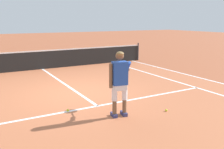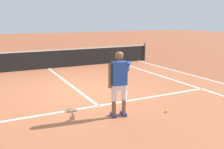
% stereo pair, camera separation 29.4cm
% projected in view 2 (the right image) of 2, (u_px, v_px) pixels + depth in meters
% --- Properties ---
extents(ground_plane, '(80.00, 80.00, 0.00)m').
position_uv_depth(ground_plane, '(80.00, 92.00, 8.77)').
color(ground_plane, '#9E5133').
extents(court_inner_surface, '(10.98, 11.13, 0.00)m').
position_uv_depth(court_inner_surface, '(86.00, 96.00, 8.26)').
color(court_inner_surface, '#B2603D').
rests_on(court_inner_surface, ground).
extents(line_service, '(8.23, 0.10, 0.01)m').
position_uv_depth(line_service, '(98.00, 106.00, 7.36)').
color(line_service, white).
rests_on(line_service, ground).
extents(line_centre_service, '(0.10, 6.40, 0.01)m').
position_uv_depth(line_centre_service, '(67.00, 82.00, 10.15)').
color(line_centre_service, white).
rests_on(line_centre_service, ground).
extents(line_singles_right, '(0.10, 10.73, 0.01)m').
position_uv_depth(line_singles_right, '(181.00, 83.00, 10.07)').
color(line_singles_right, white).
rests_on(line_singles_right, ground).
extents(line_doubles_right, '(0.10, 10.73, 0.01)m').
position_uv_depth(line_doubles_right, '(206.00, 79.00, 10.67)').
color(line_doubles_right, white).
rests_on(line_doubles_right, ground).
extents(tennis_net, '(11.96, 0.08, 1.07)m').
position_uv_depth(tennis_net, '(48.00, 59.00, 12.84)').
color(tennis_net, '#333338').
rests_on(tennis_net, ground).
extents(tennis_player, '(0.77, 1.08, 1.71)m').
position_uv_depth(tennis_player, '(119.00, 80.00, 6.38)').
color(tennis_player, navy).
rests_on(tennis_player, ground).
extents(tennis_ball_near_feet, '(0.07, 0.07, 0.07)m').
position_uv_depth(tennis_ball_near_feet, '(68.00, 110.00, 6.97)').
color(tennis_ball_near_feet, '#CCE02D').
rests_on(tennis_ball_near_feet, ground).
extents(tennis_ball_by_baseline, '(0.07, 0.07, 0.07)m').
position_uv_depth(tennis_ball_by_baseline, '(167.00, 111.00, 6.85)').
color(tennis_ball_by_baseline, '#CCE02D').
rests_on(tennis_ball_by_baseline, ground).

